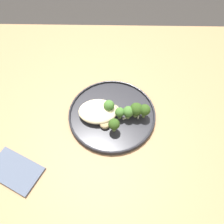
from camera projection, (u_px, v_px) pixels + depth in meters
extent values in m
plane|color=#2D2B28|center=(121.00, 179.00, 1.34)|extent=(6.00, 6.00, 0.00)
cube|color=#9E754C|center=(129.00, 116.00, 0.75)|extent=(1.40, 1.00, 0.04)
cube|color=olive|center=(18.00, 87.00, 1.31)|extent=(0.06, 0.06, 0.70)
cylinder|color=#232328|center=(112.00, 115.00, 0.72)|extent=(0.29, 0.29, 0.01)
torus|color=black|center=(112.00, 113.00, 0.72)|extent=(0.29, 0.29, 0.01)
ellipsoid|color=beige|center=(98.00, 111.00, 0.70)|extent=(0.13, 0.10, 0.04)
cylinder|color=beige|center=(99.00, 118.00, 0.70)|extent=(0.03, 0.03, 0.01)
cylinder|color=#988766|center=(99.00, 117.00, 0.69)|extent=(0.02, 0.02, 0.00)
cylinder|color=#DBB77A|center=(94.00, 111.00, 0.71)|extent=(0.04, 0.04, 0.01)
cylinder|color=#8E774F|center=(94.00, 110.00, 0.71)|extent=(0.03, 0.03, 0.00)
cylinder|color=beige|center=(114.00, 109.00, 0.72)|extent=(0.03, 0.03, 0.01)
cylinder|color=#988766|center=(114.00, 108.00, 0.71)|extent=(0.03, 0.03, 0.00)
cylinder|color=#E5C689|center=(105.00, 124.00, 0.69)|extent=(0.03, 0.03, 0.01)
cylinder|color=#958159|center=(105.00, 123.00, 0.68)|extent=(0.03, 0.03, 0.00)
cylinder|color=#DBB77A|center=(101.00, 113.00, 0.71)|extent=(0.03, 0.03, 0.01)
cylinder|color=#8E774F|center=(101.00, 111.00, 0.70)|extent=(0.03, 0.03, 0.00)
cylinder|color=#7A994C|center=(120.00, 116.00, 0.70)|extent=(0.02, 0.02, 0.02)
sphere|color=#42702D|center=(120.00, 112.00, 0.69)|extent=(0.03, 0.03, 0.03)
cylinder|color=#7A994C|center=(144.00, 114.00, 0.70)|extent=(0.02, 0.02, 0.02)
sphere|color=#2D4C19|center=(145.00, 110.00, 0.68)|extent=(0.04, 0.04, 0.04)
cylinder|color=#7A994C|center=(109.00, 110.00, 0.71)|extent=(0.02, 0.02, 0.03)
sphere|color=#42702D|center=(109.00, 105.00, 0.69)|extent=(0.04, 0.04, 0.04)
cylinder|color=#89A356|center=(128.00, 116.00, 0.70)|extent=(0.01, 0.01, 0.02)
sphere|color=#42702D|center=(128.00, 112.00, 0.68)|extent=(0.04, 0.04, 0.04)
cylinder|color=#89A356|center=(114.00, 128.00, 0.67)|extent=(0.01, 0.01, 0.02)
sphere|color=#2D4C19|center=(114.00, 124.00, 0.65)|extent=(0.04, 0.04, 0.04)
cylinder|color=#89A356|center=(136.00, 114.00, 0.71)|extent=(0.02, 0.02, 0.02)
sphere|color=#2D4C19|center=(136.00, 109.00, 0.68)|extent=(0.04, 0.04, 0.04)
cube|color=silver|center=(139.00, 114.00, 0.71)|extent=(0.01, 0.04, 0.00)
cube|color=silver|center=(128.00, 116.00, 0.71)|extent=(0.04, 0.03, 0.00)
cube|color=#4C566B|center=(15.00, 170.00, 0.62)|extent=(0.17, 0.15, 0.01)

